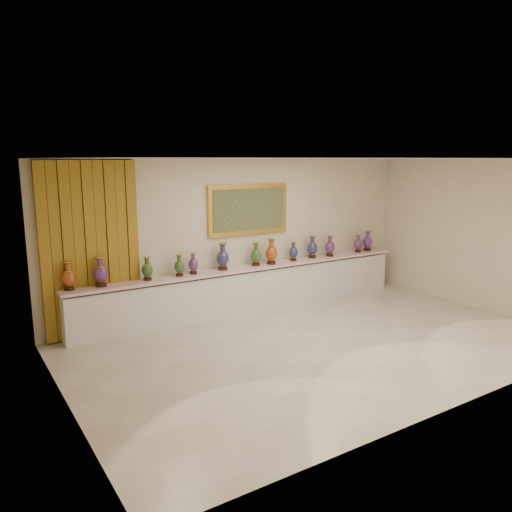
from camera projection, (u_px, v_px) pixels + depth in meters
The scene contains 16 objects.
ground at pixel (323, 344), 8.19m from camera, with size 8.00×8.00×0.00m, color beige.
room at pixel (120, 242), 8.57m from camera, with size 8.00×8.00×8.00m.
counter at pixel (250, 289), 9.98m from camera, with size 7.28×0.48×0.90m.
vase_0 at pixel (69, 277), 8.05m from camera, with size 0.27×0.27×0.47m.
vase_1 at pixel (101, 273), 8.28m from camera, with size 0.24×0.24×0.50m.
vase_2 at pixel (147, 270), 8.71m from camera, with size 0.22×0.22×0.42m.
vase_3 at pixel (179, 266), 9.03m from camera, with size 0.25×0.25×0.40m.
vase_4 at pixel (193, 264), 9.20m from camera, with size 0.25×0.25×0.40m.
vase_5 at pixel (223, 258), 9.52m from camera, with size 0.30×0.30×0.52m.
vase_6 at pixel (256, 255), 9.92m from camera, with size 0.28×0.28×0.47m.
vase_7 at pixel (271, 253), 10.05m from camera, with size 0.30×0.30×0.51m.
vase_8 at pixel (293, 252), 10.41m from camera, with size 0.21×0.21×0.40m.
vase_9 at pixel (312, 248), 10.69m from camera, with size 0.29×0.29×0.48m.
vase_10 at pixel (330, 247), 10.89m from camera, with size 0.26×0.26×0.46m.
vase_11 at pixel (358, 244), 11.37m from camera, with size 0.23×0.23×0.40m.
vase_12 at pixel (368, 242), 11.52m from camera, with size 0.28×0.28×0.47m.
Camera 1 is at (-5.10, -5.95, 2.99)m, focal length 35.00 mm.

